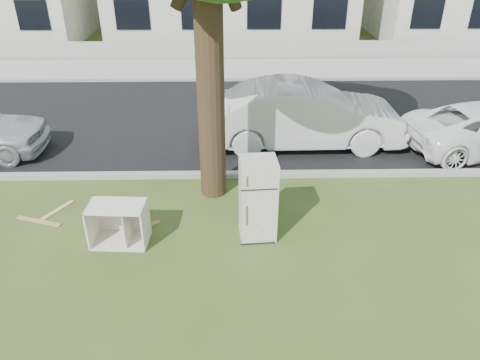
{
  "coord_description": "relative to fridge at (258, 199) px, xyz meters",
  "views": [
    {
      "loc": [
        0.02,
        -6.9,
        5.24
      ],
      "look_at": [
        0.15,
        0.6,
        0.97
      ],
      "focal_mm": 35.0,
      "sensor_mm": 36.0,
      "label": 1
    }
  ],
  "objects": [
    {
      "name": "cabinet",
      "position": [
        -2.51,
        -0.16,
        -0.39
      ],
      "size": [
        1.05,
        0.68,
        0.79
      ],
      "primitive_type": "cube",
      "rotation": [
        0.0,
        0.0,
        -0.05
      ],
      "color": "white",
      "rests_on": "ground"
    },
    {
      "name": "kerb_near",
      "position": [
        -0.46,
        2.22,
        -0.78
      ],
      "size": [
        120.0,
        0.18,
        0.12
      ],
      "primitive_type": "cube",
      "color": "gray",
      "rests_on": "ground"
    },
    {
      "name": "plank_b",
      "position": [
        -4.26,
        0.49,
        -0.77
      ],
      "size": [
        0.97,
        0.39,
        0.02
      ],
      "primitive_type": "cube",
      "rotation": [
        0.0,
        0.0,
        -0.31
      ],
      "color": "#9E7E52",
      "rests_on": "ground"
    },
    {
      "name": "kerb_far",
      "position": [
        -0.46,
        9.32,
        -0.78
      ],
      "size": [
        120.0,
        0.18,
        0.12
      ],
      "primitive_type": "cube",
      "color": "gray",
      "rests_on": "ground"
    },
    {
      "name": "plank_c",
      "position": [
        -4.03,
        0.85,
        -0.77
      ],
      "size": [
        0.52,
        0.8,
        0.02
      ],
      "primitive_type": "cube",
      "rotation": [
        0.0,
        0.0,
        1.04
      ],
      "color": "tan",
      "rests_on": "ground"
    },
    {
      "name": "fridge",
      "position": [
        0.0,
        0.0,
        0.0
      ],
      "size": [
        0.69,
        0.65,
        1.57
      ],
      "primitive_type": "cube",
      "rotation": [
        0.0,
        0.0,
        0.08
      ],
      "color": "beige",
      "rests_on": "ground"
    },
    {
      "name": "car_center",
      "position": [
        1.39,
        3.96,
        0.03
      ],
      "size": [
        4.94,
        1.78,
        1.62
      ],
      "primitive_type": "imported",
      "rotation": [
        0.0,
        0.0,
        1.58
      ],
      "color": "beige",
      "rests_on": "ground"
    },
    {
      "name": "sidewalk",
      "position": [
        -0.46,
        10.77,
        -0.78
      ],
      "size": [
        120.0,
        2.8,
        0.01
      ],
      "primitive_type": "cube",
      "color": "gray",
      "rests_on": "ground"
    },
    {
      "name": "plank_a",
      "position": [
        -2.35,
        0.11,
        -0.77
      ],
      "size": [
        0.97,
        0.75,
        0.02
      ],
      "primitive_type": "cube",
      "rotation": [
        0.0,
        0.0,
        0.64
      ],
      "color": "#9C724B",
      "rests_on": "ground"
    },
    {
      "name": "road",
      "position": [
        -0.46,
        5.77,
        -0.78
      ],
      "size": [
        120.0,
        7.0,
        0.01
      ],
      "primitive_type": "cube",
      "color": "black",
      "rests_on": "ground"
    },
    {
      "name": "ground",
      "position": [
        -0.46,
        -0.23,
        -0.78
      ],
      "size": [
        120.0,
        120.0,
        0.0
      ],
      "primitive_type": "plane",
      "color": "#344B1A"
    },
    {
      "name": "low_wall",
      "position": [
        -0.46,
        12.37,
        -0.43
      ],
      "size": [
        120.0,
        0.15,
        0.7
      ],
      "primitive_type": "cube",
      "color": "gray",
      "rests_on": "ground"
    }
  ]
}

